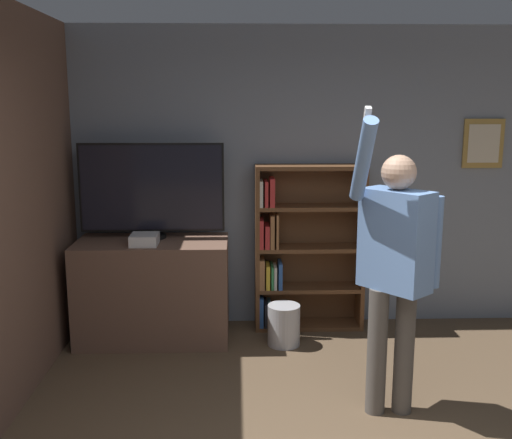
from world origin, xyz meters
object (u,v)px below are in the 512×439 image
object	(u,v)px
waste_bin	(284,325)
person	(395,260)
television	(152,189)
game_console	(144,240)
bookshelf	(300,248)

from	to	relation	value
waste_bin	person	bearing A→B (deg)	-61.96
television	game_console	bearing A→B (deg)	-98.70
game_console	waste_bin	world-z (taller)	game_console
game_console	bookshelf	distance (m)	1.40
television	bookshelf	bearing A→B (deg)	5.80
television	bookshelf	xyz separation A→B (m)	(1.29, 0.13, -0.56)
bookshelf	waste_bin	size ratio (longest dim) A/B	4.26
person	waste_bin	world-z (taller)	person
game_console	television	bearing A→B (deg)	81.30
television	person	bearing A→B (deg)	-39.78
game_console	person	distance (m)	2.14
bookshelf	game_console	bearing A→B (deg)	-163.85
bookshelf	person	size ratio (longest dim) A/B	0.74
person	waste_bin	xyz separation A→B (m)	(-0.61, 1.15, -0.87)
waste_bin	television	bearing A→B (deg)	165.38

